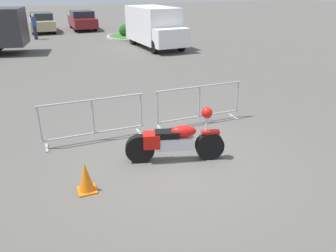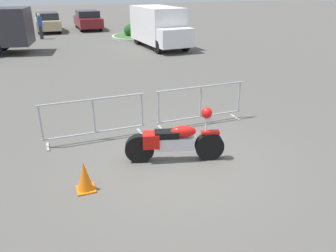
{
  "view_description": "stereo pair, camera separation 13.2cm",
  "coord_description": "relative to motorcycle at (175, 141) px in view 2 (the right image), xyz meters",
  "views": [
    {
      "loc": [
        -2.57,
        -5.65,
        3.55
      ],
      "look_at": [
        -0.03,
        0.49,
        0.65
      ],
      "focal_mm": 35.0,
      "sensor_mm": 36.0,
      "label": 1
    },
    {
      "loc": [
        -2.44,
        -5.7,
        3.55
      ],
      "look_at": [
        -0.03,
        0.49,
        0.65
      ],
      "focal_mm": 35.0,
      "sensor_mm": 36.0,
      "label": 2
    }
  ],
  "objects": [
    {
      "name": "delivery_van",
      "position": [
        4.42,
        13.26,
        0.78
      ],
      "size": [
        2.26,
        5.11,
        2.31
      ],
      "rotation": [
        0.0,
        0.0,
        -1.51
      ],
      "color": "white",
      "rests_on": "ground"
    },
    {
      "name": "parked_car_maroon",
      "position": [
        1.72,
        23.34,
        0.31
      ],
      "size": [
        1.83,
        4.5,
        1.53
      ],
      "rotation": [
        0.0,
        0.0,
        1.57
      ],
      "color": "maroon",
      "rests_on": "ground"
    },
    {
      "name": "parked_car_tan",
      "position": [
        -1.47,
        23.04,
        0.29
      ],
      "size": [
        1.77,
        4.34,
        1.47
      ],
      "rotation": [
        0.0,
        0.0,
        1.57
      ],
      "color": "tan",
      "rests_on": "ground"
    },
    {
      "name": "crowd_barrier_far",
      "position": [
        1.43,
        1.65,
        0.1
      ],
      "size": [
        2.51,
        0.45,
        1.07
      ],
      "rotation": [
        0.0,
        0.0,
        0.0
      ],
      "color": "#9EA0A5",
      "rests_on": "ground"
    },
    {
      "name": "crowd_barrier_near",
      "position": [
        -1.43,
        1.65,
        0.1
      ],
      "size": [
        2.51,
        0.45,
        1.07
      ],
      "rotation": [
        0.0,
        0.0,
        0.0
      ],
      "color": "#9EA0A5",
      "rests_on": "ground"
    },
    {
      "name": "ground_plane",
      "position": [
        0.03,
        -0.09,
        -0.46
      ],
      "size": [
        120.0,
        120.0,
        0.0
      ],
      "primitive_type": "plane",
      "color": "#54514C"
    },
    {
      "name": "parked_car_yellow",
      "position": [
        -4.67,
        22.82,
        0.29
      ],
      "size": [
        1.78,
        4.37,
        1.48
      ],
      "rotation": [
        0.0,
        0.0,
        1.57
      ],
      "color": "yellow",
      "rests_on": "ground"
    },
    {
      "name": "motorcycle",
      "position": [
        0.0,
        0.0,
        0.0
      ],
      "size": [
        2.09,
        0.79,
        1.21
      ],
      "rotation": [
        0.0,
        0.0,
        -0.3
      ],
      "color": "black",
      "rests_on": "ground"
    },
    {
      "name": "planter_island",
      "position": [
        4.38,
        17.42,
        -0.13
      ],
      "size": [
        3.98,
        3.98,
        1.11
      ],
      "color": "#ADA89E",
      "rests_on": "ground"
    },
    {
      "name": "traffic_cone",
      "position": [
        -1.98,
        -0.45,
        -0.17
      ],
      "size": [
        0.34,
        0.34,
        0.59
      ],
      "color": "orange",
      "rests_on": "ground"
    },
    {
      "name": "pedestrian",
      "position": [
        -2.14,
        19.16,
        0.46
      ],
      "size": [
        0.36,
        0.36,
        1.69
      ],
      "rotation": [
        0.0,
        0.0,
        3.19
      ],
      "color": "#262838",
      "rests_on": "ground"
    }
  ]
}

